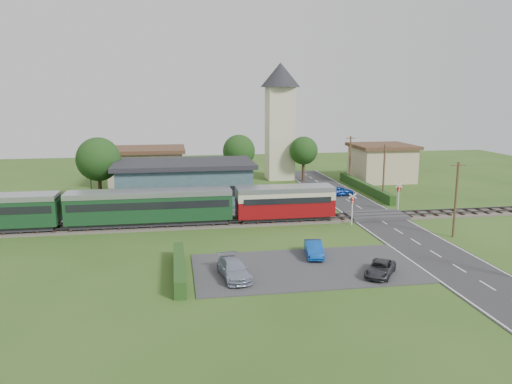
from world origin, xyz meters
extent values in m
plane|color=#2D4C19|center=(0.00, 0.00, 0.00)|extent=(120.00, 120.00, 0.00)
cube|color=#4C443D|center=(0.00, 2.00, 0.10)|extent=(76.00, 3.20, 0.20)
cube|color=#3F3F47|center=(0.00, 1.28, 0.42)|extent=(76.00, 0.08, 0.15)
cube|color=#3F3F47|center=(0.00, 2.72, 0.42)|extent=(76.00, 0.08, 0.15)
cube|color=#28282B|center=(10.00, 0.00, 0.03)|extent=(6.00, 70.00, 0.05)
cube|color=#333335|center=(-1.50, -12.00, 0.04)|extent=(17.00, 9.00, 0.08)
cube|color=#333335|center=(10.00, 2.00, 0.23)|extent=(6.20, 3.40, 0.45)
cube|color=gray|center=(-10.00, 5.20, 0.23)|extent=(30.00, 3.00, 0.45)
cube|color=beige|center=(-18.00, 5.20, 1.65)|extent=(2.00, 2.00, 2.40)
cube|color=#232328|center=(-18.00, 5.20, 2.93)|extent=(2.30, 2.30, 0.15)
cube|color=#2D5258|center=(-10.00, 11.00, 2.40)|extent=(15.00, 8.00, 4.80)
cube|color=#232328|center=(-10.00, 11.00, 5.05)|extent=(16.00, 9.00, 0.50)
cube|color=#232328|center=(-10.00, 7.06, 1.10)|extent=(1.20, 0.12, 2.20)
cube|color=black|center=(-15.00, 7.06, 2.40)|extent=(1.00, 0.12, 1.20)
cube|color=black|center=(-13.00, 7.06, 2.40)|extent=(1.00, 0.12, 1.20)
cube|color=black|center=(-7.00, 7.06, 2.40)|extent=(1.00, 0.12, 1.20)
cube|color=black|center=(-5.00, 7.06, 2.40)|extent=(1.00, 0.12, 1.20)
cube|color=#232328|center=(0.00, 2.00, 0.59)|extent=(9.00, 2.20, 0.50)
cube|color=maroon|center=(0.00, 2.00, 1.59)|extent=(10.00, 2.80, 1.80)
cube|color=#BEB99F|center=(0.00, 2.00, 2.84)|extent=(10.00, 2.82, 0.90)
cube|color=black|center=(0.00, 2.00, 2.49)|extent=(9.00, 2.88, 0.60)
cube|color=#999EA6|center=(0.00, 2.00, 3.49)|extent=(10.00, 2.90, 0.45)
cube|color=#232328|center=(-13.60, 2.00, 0.59)|extent=(15.20, 2.20, 0.50)
cube|color=#12371B|center=(-13.60, 2.00, 2.09)|extent=(16.00, 2.80, 2.60)
cube|color=black|center=(-13.60, 2.00, 2.49)|extent=(15.40, 2.86, 0.70)
cube|color=#999EA6|center=(-13.60, 2.00, 3.49)|extent=(16.00, 2.90, 0.50)
cube|color=beige|center=(5.00, 28.00, 7.00)|extent=(4.00, 4.00, 14.00)
cone|color=#232328|center=(5.00, 28.00, 15.80)|extent=(6.00, 6.00, 3.60)
cube|color=tan|center=(-15.00, 25.00, 2.50)|extent=(10.00, 8.00, 5.00)
cube|color=#472D1E|center=(-15.00, 25.00, 5.25)|extent=(10.80, 8.80, 0.50)
cube|color=tan|center=(20.00, 24.00, 2.50)|extent=(8.00, 8.00, 5.00)
cube|color=#472D1E|center=(20.00, 24.00, 5.25)|extent=(8.80, 8.80, 0.50)
cube|color=#193814|center=(-11.00, -12.00, 0.60)|extent=(0.80, 9.00, 1.20)
cube|color=#193814|center=(14.20, 16.00, 0.60)|extent=(0.80, 18.00, 1.20)
cube|color=#193814|center=(-10.00, 15.50, 0.65)|extent=(22.00, 0.80, 1.30)
cylinder|color=#332316|center=(-20.00, 14.00, 2.06)|extent=(0.44, 0.44, 4.12)
sphere|color=#143311|center=(-20.00, 14.00, 5.40)|extent=(5.20, 5.20, 5.20)
cylinder|color=#332316|center=(-2.00, 23.00, 1.93)|extent=(0.44, 0.44, 3.85)
sphere|color=#143311|center=(-2.00, 23.00, 5.04)|extent=(4.60, 4.60, 4.60)
cylinder|color=#332316|center=(8.00, 25.00, 1.79)|extent=(0.44, 0.44, 3.58)
sphere|color=#143311|center=(8.00, 25.00, 4.68)|extent=(4.20, 4.20, 4.20)
cylinder|color=#473321|center=(14.20, -6.00, 3.50)|extent=(0.22, 0.22, 7.00)
cube|color=#473321|center=(14.20, -6.00, 6.70)|extent=(1.40, 0.10, 0.10)
cylinder|color=#473321|center=(14.20, 10.00, 3.50)|extent=(0.22, 0.22, 7.00)
cube|color=#473321|center=(14.20, 10.00, 6.70)|extent=(1.40, 0.10, 0.10)
cylinder|color=#473321|center=(14.20, 22.00, 3.50)|extent=(0.22, 0.22, 7.00)
cube|color=#473321|center=(14.20, 22.00, 6.70)|extent=(1.40, 0.10, 0.10)
cylinder|color=silver|center=(6.40, -0.40, 1.50)|extent=(0.12, 0.12, 3.00)
cube|color=#232328|center=(6.40, -0.40, 2.60)|extent=(0.35, 0.18, 0.55)
sphere|color=#FF190C|center=(6.40, -0.52, 2.75)|extent=(0.14, 0.14, 0.14)
sphere|color=#FF190C|center=(6.40, -0.52, 2.45)|extent=(0.14, 0.14, 0.14)
cube|color=silver|center=(6.40, -0.40, 3.00)|extent=(0.84, 0.05, 0.55)
cube|color=silver|center=(6.40, -0.40, 3.00)|extent=(0.84, 0.05, 0.55)
cylinder|color=silver|center=(13.60, 4.40, 1.50)|extent=(0.12, 0.12, 3.00)
cube|color=#232328|center=(13.60, 4.40, 2.60)|extent=(0.35, 0.18, 0.55)
sphere|color=#FF190C|center=(13.60, 4.28, 2.75)|extent=(0.14, 0.14, 0.14)
sphere|color=#FF190C|center=(13.60, 4.28, 2.45)|extent=(0.14, 0.14, 0.14)
cube|color=silver|center=(13.60, 4.40, 3.00)|extent=(0.84, 0.05, 0.55)
cube|color=silver|center=(13.60, 4.40, 3.00)|extent=(0.84, 0.05, 0.55)
cylinder|color=#3F3F47|center=(-22.00, 20.00, 2.50)|extent=(0.14, 0.14, 5.00)
sphere|color=orange|center=(-22.00, 20.00, 5.00)|extent=(0.30, 0.30, 0.30)
cylinder|color=#3F3F47|center=(16.00, 27.00, 2.50)|extent=(0.14, 0.14, 5.00)
sphere|color=orange|center=(16.00, 27.00, 5.00)|extent=(0.30, 0.30, 0.30)
imported|color=#0D3499|center=(9.91, 13.70, 0.66)|extent=(3.78, 2.04, 1.22)
imported|color=#0D45A8|center=(-0.15, -9.50, 0.69)|extent=(1.86, 3.87, 1.22)
imported|color=#959CB4|center=(-7.15, -13.24, 0.73)|extent=(2.35, 4.68, 1.30)
imported|color=#2D2E35|center=(3.41, -14.50, 0.59)|extent=(3.53, 3.98, 1.02)
imported|color=gray|center=(-4.49, 5.29, 1.40)|extent=(0.76, 0.56, 1.91)
imported|color=gray|center=(-14.76, 4.40, 1.43)|extent=(0.75, 0.96, 1.96)
camera|label=1|loc=(-11.12, -46.98, 13.11)|focal=35.00mm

